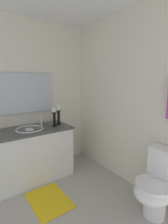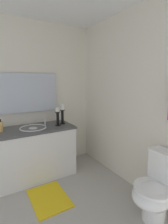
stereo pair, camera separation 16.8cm
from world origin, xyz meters
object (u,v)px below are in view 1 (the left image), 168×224
vanity_cabinet (31,154)px  candle_holder_tall (59,114)px  sink_basin (30,132)px  candle_holder_short (54,117)px  bath_mat (49,200)px  mirror (22,93)px  toilet (157,185)px

vanity_cabinet → candle_holder_tall: candle_holder_tall is taller
sink_basin → candle_holder_short: size_ratio=1.40×
vanity_cabinet → candle_holder_short: candle_holder_short is taller
candle_holder_tall → bath_mat: (0.64, -0.49, -0.96)m
vanity_cabinet → bath_mat: (0.62, 0.00, -0.39)m
mirror → candle_holder_tall: 0.65m
candle_holder_tall → toilet: 1.71m
candle_holder_short → toilet: candle_holder_short is taller
toilet → bath_mat: toilet is taller
sink_basin → bath_mat: sink_basin is taller
vanity_cabinet → sink_basin: bearing=90.0°
mirror → candle_holder_short: 0.63m
mirror → bath_mat: 1.58m
sink_basin → mirror: bearing=-179.8°
sink_basin → candle_holder_tall: 0.54m
vanity_cabinet → bath_mat: 0.74m
vanity_cabinet → candle_holder_tall: bearing=91.3°
vanity_cabinet → sink_basin: size_ratio=3.04×
sink_basin → toilet: bearing=29.8°
sink_basin → candle_holder_tall: bearing=91.3°
bath_mat → toilet: bearing=44.1°
sink_basin → mirror: 0.62m
candle_holder_tall → candle_holder_short: (0.07, -0.11, -0.03)m
vanity_cabinet → bath_mat: vanity_cabinet is taller
mirror → bath_mat: bearing=-0.0°
candle_holder_tall → toilet: size_ratio=0.44×
vanity_cabinet → mirror: size_ratio=1.23×
candle_holder_short → bath_mat: candle_holder_short is taller
vanity_cabinet → bath_mat: size_ratio=2.04×
candle_holder_tall → bath_mat: candle_holder_tall is taller
vanity_cabinet → sink_basin: sink_basin is taller
bath_mat → candle_holder_tall: bearing=142.2°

